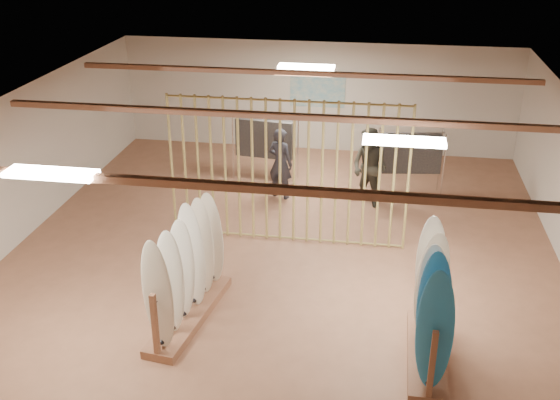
% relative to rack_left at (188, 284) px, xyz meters
% --- Properties ---
extents(floor, '(12.00, 12.00, 0.00)m').
position_rel_rack_left_xyz_m(floor, '(1.09, 2.03, -0.63)').
color(floor, '#9D674C').
rests_on(floor, ground).
extents(ceiling, '(12.00, 12.00, 0.00)m').
position_rel_rack_left_xyz_m(ceiling, '(1.09, 2.03, 2.17)').
color(ceiling, gray).
rests_on(ceiling, ground).
extents(wall_back, '(12.00, 0.00, 12.00)m').
position_rel_rack_left_xyz_m(wall_back, '(1.09, 8.03, 0.77)').
color(wall_back, beige).
rests_on(wall_back, ground).
extents(wall_left, '(0.00, 12.00, 12.00)m').
position_rel_rack_left_xyz_m(wall_left, '(-3.91, 2.03, 0.77)').
color(wall_left, beige).
rests_on(wall_left, ground).
extents(ceiling_slats, '(9.50, 6.12, 0.10)m').
position_rel_rack_left_xyz_m(ceiling_slats, '(1.09, 2.03, 2.09)').
color(ceiling_slats, '#925D42').
rests_on(ceiling_slats, ground).
extents(light_panels, '(1.20, 0.35, 0.06)m').
position_rel_rack_left_xyz_m(light_panels, '(1.09, 2.03, 2.11)').
color(light_panels, white).
rests_on(light_panels, ground).
extents(bamboo_partition, '(4.45, 0.05, 2.78)m').
position_rel_rack_left_xyz_m(bamboo_partition, '(1.09, 2.83, 0.77)').
color(bamboo_partition, tan).
rests_on(bamboo_partition, ground).
extents(poster, '(1.40, 0.03, 0.90)m').
position_rel_rack_left_xyz_m(poster, '(1.09, 8.01, 0.97)').
color(poster, teal).
rests_on(poster, ground).
extents(rack_left, '(0.82, 2.32, 1.83)m').
position_rel_rack_left_xyz_m(rack_left, '(0.00, 0.00, 0.00)').
color(rack_left, '#925D42').
rests_on(rack_left, floor).
extents(rack_right, '(0.55, 1.99, 1.88)m').
position_rel_rack_left_xyz_m(rack_right, '(3.59, -0.43, 0.01)').
color(rack_right, '#925D42').
rests_on(rack_right, floor).
extents(clothing_rack_a, '(1.44, 0.52, 1.55)m').
position_rel_rack_left_xyz_m(clothing_rack_a, '(0.14, 5.82, 0.38)').
color(clothing_rack_a, silver).
rests_on(clothing_rack_a, floor).
extents(clothing_rack_b, '(1.36, 0.52, 1.47)m').
position_rel_rack_left_xyz_m(clothing_rack_b, '(3.43, 5.45, 0.33)').
color(clothing_rack_b, silver).
rests_on(clothing_rack_b, floor).
extents(shopper_a, '(0.78, 0.67, 1.79)m').
position_rel_rack_left_xyz_m(shopper_a, '(0.65, 4.81, 0.27)').
color(shopper_a, '#28272F').
rests_on(shopper_a, floor).
extents(shopper_b, '(1.17, 1.11, 1.92)m').
position_rel_rack_left_xyz_m(shopper_b, '(2.56, 4.70, 0.33)').
color(shopper_b, '#302D25').
rests_on(shopper_b, floor).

